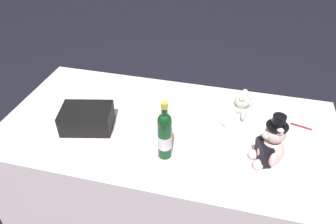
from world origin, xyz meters
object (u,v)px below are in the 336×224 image
(signing_pen, at_px, (300,126))
(teddy_bear_groom, at_px, (270,146))
(teddy_bear_bride, at_px, (238,112))
(gift_case_black, at_px, (87,118))
(champagne_bottle, at_px, (165,135))

(signing_pen, bearing_deg, teddy_bear_groom, -119.45)
(teddy_bear_bride, xyz_separation_m, signing_pen, (0.36, 0.07, -0.09))
(teddy_bear_groom, distance_m, teddy_bear_bride, 0.32)
(teddy_bear_bride, distance_m, signing_pen, 0.37)
(teddy_bear_groom, height_order, teddy_bear_bride, teddy_bear_groom)
(signing_pen, height_order, gift_case_black, gift_case_black)
(teddy_bear_groom, height_order, champagne_bottle, champagne_bottle)
(teddy_bear_bride, bearing_deg, champagne_bottle, -134.73)
(teddy_bear_bride, height_order, signing_pen, teddy_bear_bride)
(teddy_bear_bride, xyz_separation_m, gift_case_black, (-0.82, -0.23, -0.03))
(gift_case_black, bearing_deg, champagne_bottle, -13.33)
(teddy_bear_groom, bearing_deg, gift_case_black, 177.66)
(teddy_bear_bride, height_order, champagne_bottle, champagne_bottle)
(teddy_bear_groom, distance_m, gift_case_black, 0.99)
(teddy_bear_bride, bearing_deg, signing_pen, 10.82)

